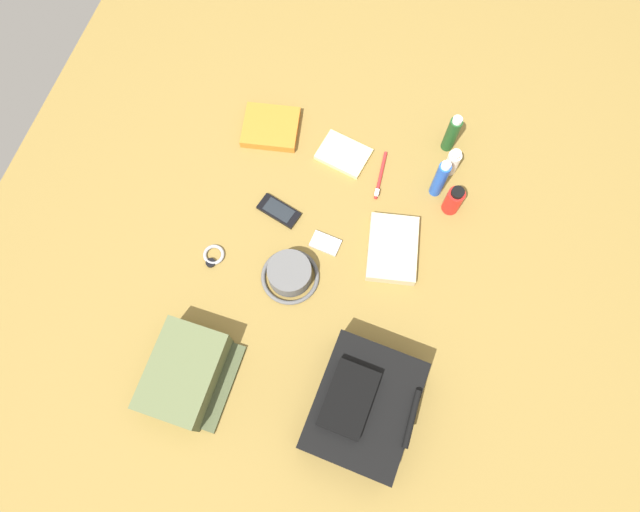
{
  "coord_description": "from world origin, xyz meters",
  "views": [
    {
      "loc": [
        0.49,
        0.15,
        1.5
      ],
      "look_at": [
        0.0,
        0.0,
        0.04
      ],
      "focal_mm": 30.78,
      "sensor_mm": 36.0,
      "label": 1
    }
  ],
  "objects_px": {
    "sunscreen_spray": "(454,200)",
    "toiletry_pouch": "(185,374)",
    "folded_towel": "(392,249)",
    "cell_phone": "(279,211)",
    "toothbrush": "(380,178)",
    "bucket_hat": "(290,274)",
    "media_player": "(324,243)",
    "shampoo_bottle": "(452,134)",
    "notepad": "(344,154)",
    "toothpaste_tube": "(452,162)",
    "deodorant_spray": "(440,179)",
    "backpack": "(363,406)",
    "paperback_novel": "(271,127)",
    "wristwatch": "(213,256)"
  },
  "relations": [
    {
      "from": "sunscreen_spray",
      "to": "toiletry_pouch",
      "type": "bearing_deg",
      "value": -39.12
    },
    {
      "from": "folded_towel",
      "to": "cell_phone",
      "type": "bearing_deg",
      "value": -93.4
    },
    {
      "from": "toothbrush",
      "to": "bucket_hat",
      "type": "bearing_deg",
      "value": -23.36
    },
    {
      "from": "media_player",
      "to": "toothbrush",
      "type": "height_order",
      "value": "toothbrush"
    },
    {
      "from": "shampoo_bottle",
      "to": "cell_phone",
      "type": "bearing_deg",
      "value": -49.59
    },
    {
      "from": "toothbrush",
      "to": "notepad",
      "type": "bearing_deg",
      "value": -109.09
    },
    {
      "from": "toothpaste_tube",
      "to": "toothbrush",
      "type": "bearing_deg",
      "value": -65.11
    },
    {
      "from": "bucket_hat",
      "to": "deodorant_spray",
      "type": "xyz_separation_m",
      "value": [
        -0.39,
        0.33,
        0.05
      ]
    },
    {
      "from": "media_player",
      "to": "backpack",
      "type": "bearing_deg",
      "value": 28.91
    },
    {
      "from": "toiletry_pouch",
      "to": "deodorant_spray",
      "type": "xyz_separation_m",
      "value": [
        -0.73,
        0.51,
        0.03
      ]
    },
    {
      "from": "deodorant_spray",
      "to": "bucket_hat",
      "type": "bearing_deg",
      "value": -40.72
    },
    {
      "from": "toothpaste_tube",
      "to": "media_player",
      "type": "xyz_separation_m",
      "value": [
        0.34,
        -0.3,
        -0.04
      ]
    },
    {
      "from": "backpack",
      "to": "cell_phone",
      "type": "xyz_separation_m",
      "value": [
        -0.47,
        -0.39,
        -0.05
      ]
    },
    {
      "from": "shampoo_bottle",
      "to": "notepad",
      "type": "xyz_separation_m",
      "value": [
        0.13,
        -0.3,
        -0.06
      ]
    },
    {
      "from": "backpack",
      "to": "notepad",
      "type": "height_order",
      "value": "backpack"
    },
    {
      "from": "paperback_novel",
      "to": "cell_phone",
      "type": "bearing_deg",
      "value": 23.59
    },
    {
      "from": "toothbrush",
      "to": "paperback_novel",
      "type": "bearing_deg",
      "value": -99.98
    },
    {
      "from": "backpack",
      "to": "media_player",
      "type": "relative_size",
      "value": 3.66
    },
    {
      "from": "toothbrush",
      "to": "notepad",
      "type": "distance_m",
      "value": 0.14
    },
    {
      "from": "cell_phone",
      "to": "notepad",
      "type": "relative_size",
      "value": 0.91
    },
    {
      "from": "folded_towel",
      "to": "wristwatch",
      "type": "bearing_deg",
      "value": -70.96
    },
    {
      "from": "sunscreen_spray",
      "to": "toothbrush",
      "type": "relative_size",
      "value": 0.69
    },
    {
      "from": "bucket_hat",
      "to": "paperback_novel",
      "type": "bearing_deg",
      "value": -154.8
    },
    {
      "from": "sunscreen_spray",
      "to": "backpack",
      "type": "bearing_deg",
      "value": -8.67
    },
    {
      "from": "notepad",
      "to": "media_player",
      "type": "bearing_deg",
      "value": 17.0
    },
    {
      "from": "shampoo_bottle",
      "to": "backpack",
      "type": "bearing_deg",
      "value": -2.87
    },
    {
      "from": "backpack",
      "to": "deodorant_spray",
      "type": "height_order",
      "value": "deodorant_spray"
    },
    {
      "from": "media_player",
      "to": "toiletry_pouch",
      "type": "bearing_deg",
      "value": -26.61
    },
    {
      "from": "paperback_novel",
      "to": "folded_towel",
      "type": "distance_m",
      "value": 0.55
    },
    {
      "from": "backpack",
      "to": "toiletry_pouch",
      "type": "height_order",
      "value": "backpack"
    },
    {
      "from": "backpack",
      "to": "notepad",
      "type": "bearing_deg",
      "value": -160.2
    },
    {
      "from": "backpack",
      "to": "bucket_hat",
      "type": "xyz_separation_m",
      "value": [
        -0.29,
        -0.29,
        -0.03
      ]
    },
    {
      "from": "toothbrush",
      "to": "media_player",
      "type": "bearing_deg",
      "value": -21.9
    },
    {
      "from": "backpack",
      "to": "toothbrush",
      "type": "distance_m",
      "value": 0.68
    },
    {
      "from": "media_player",
      "to": "notepad",
      "type": "relative_size",
      "value": 0.59
    },
    {
      "from": "paperback_novel",
      "to": "wristwatch",
      "type": "height_order",
      "value": "paperback_novel"
    },
    {
      "from": "media_player",
      "to": "folded_towel",
      "type": "xyz_separation_m",
      "value": [
        -0.04,
        0.2,
        0.01
      ]
    },
    {
      "from": "cell_phone",
      "to": "folded_towel",
      "type": "bearing_deg",
      "value": 86.6
    },
    {
      "from": "toothpaste_tube",
      "to": "media_player",
      "type": "distance_m",
      "value": 0.46
    },
    {
      "from": "toothpaste_tube",
      "to": "wristwatch",
      "type": "xyz_separation_m",
      "value": [
        0.48,
        -0.59,
        -0.04
      ]
    },
    {
      "from": "toiletry_pouch",
      "to": "toothbrush",
      "type": "xyz_separation_m",
      "value": [
        -0.72,
        0.34,
        -0.04
      ]
    },
    {
      "from": "shampoo_bottle",
      "to": "sunscreen_spray",
      "type": "bearing_deg",
      "value": 15.12
    },
    {
      "from": "deodorant_spray",
      "to": "cell_phone",
      "type": "height_order",
      "value": "deodorant_spray"
    },
    {
      "from": "toiletry_pouch",
      "to": "toothbrush",
      "type": "distance_m",
      "value": 0.8
    },
    {
      "from": "shampoo_bottle",
      "to": "cell_phone",
      "type": "xyz_separation_m",
      "value": [
        0.37,
        -0.43,
        -0.07
      ]
    },
    {
      "from": "paperback_novel",
      "to": "wristwatch",
      "type": "xyz_separation_m",
      "value": [
        0.45,
        -0.02,
        -0.01
      ]
    },
    {
      "from": "toothbrush",
      "to": "shampoo_bottle",
      "type": "bearing_deg",
      "value": 135.06
    },
    {
      "from": "shampoo_bottle",
      "to": "cell_phone",
      "type": "height_order",
      "value": "shampoo_bottle"
    },
    {
      "from": "backpack",
      "to": "media_player",
      "type": "height_order",
      "value": "backpack"
    },
    {
      "from": "backpack",
      "to": "folded_towel",
      "type": "xyz_separation_m",
      "value": [
        -0.45,
        -0.03,
        -0.04
      ]
    }
  ]
}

